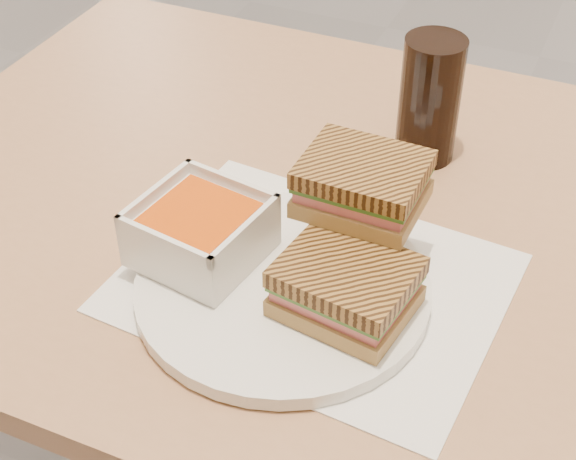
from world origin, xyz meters
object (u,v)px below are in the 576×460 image
at_px(soup_bowl, 201,233).
at_px(panini_lower, 346,287).
at_px(plate, 283,288).
at_px(main_table, 426,316).
at_px(cola_glass, 430,100).

bearing_deg(soup_bowl, panini_lower, -5.42).
bearing_deg(plate, soup_bowl, 176.02).
distance_m(plate, soup_bowl, 0.09).
bearing_deg(main_table, panini_lower, -106.32).
xyz_separation_m(main_table, plate, (-0.11, -0.14, 0.12)).
height_order(panini_lower, cola_glass, cola_glass).
relative_size(main_table, panini_lower, 9.82).
height_order(plate, cola_glass, cola_glass).
distance_m(soup_bowl, cola_glass, 0.30).
bearing_deg(soup_bowl, main_table, 35.29).
bearing_deg(main_table, plate, -127.07).
distance_m(plate, panini_lower, 0.07).
height_order(soup_bowl, panini_lower, soup_bowl).
relative_size(plate, cola_glass, 1.91).
height_order(soup_bowl, cola_glass, cola_glass).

